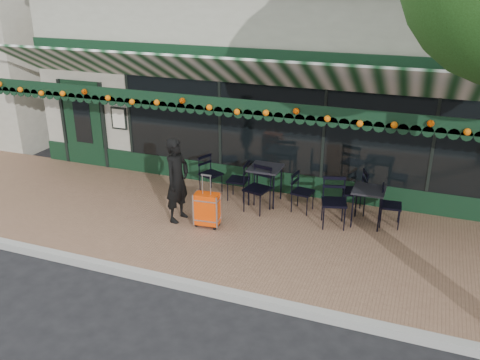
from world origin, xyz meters
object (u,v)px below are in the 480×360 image
at_px(cafe_table_a, 369,193).
at_px(cafe_table_b, 265,171).
at_px(chair_a_front, 334,203).
at_px(chair_solo, 211,174).
at_px(suitcase, 207,210).
at_px(chair_b_right, 303,192).
at_px(woman, 177,180).
at_px(chair_b_left, 238,180).
at_px(chair_a_left, 354,192).
at_px(chair_b_front, 257,190).
at_px(chair_a_right, 391,206).

distance_m(cafe_table_a, cafe_table_b, 2.24).
distance_m(chair_a_front, chair_solo, 3.02).
xyz_separation_m(suitcase, chair_b_right, (1.58, 1.36, 0.06)).
height_order(woman, chair_b_left, woman).
bearing_deg(woman, chair_b_right, -51.81).
distance_m(cafe_table_a, chair_a_left, 0.60).
bearing_deg(chair_b_front, cafe_table_b, 100.94).
distance_m(suitcase, cafe_table_a, 3.19).
relative_size(cafe_table_a, chair_b_left, 0.85).
relative_size(suitcase, chair_b_front, 1.13).
distance_m(cafe_table_a, chair_b_front, 2.26).
bearing_deg(chair_a_front, chair_solo, 151.65).
distance_m(chair_a_left, chair_a_front, 0.80).
height_order(chair_a_front, chair_solo, chair_a_front).
height_order(cafe_table_a, chair_a_left, chair_a_left).
height_order(cafe_table_a, chair_b_left, chair_b_left).
bearing_deg(woman, chair_a_right, -64.32).
relative_size(woman, chair_a_front, 1.74).
distance_m(cafe_table_a, chair_a_front, 0.71).
distance_m(chair_b_left, chair_b_right, 1.49).
height_order(chair_a_right, chair_b_front, chair_b_front).
height_order(cafe_table_b, chair_b_front, chair_b_front).
height_order(chair_a_right, chair_b_right, chair_a_right).
height_order(cafe_table_b, chair_b_right, chair_b_right).
distance_m(chair_a_left, chair_a_right, 0.85).
relative_size(cafe_table_b, chair_b_front, 0.85).
distance_m(chair_a_front, chair_b_right, 0.87).
bearing_deg(chair_a_right, chair_b_right, 84.17).
xyz_separation_m(suitcase, cafe_table_b, (0.70, 1.51, 0.37)).
bearing_deg(cafe_table_b, chair_solo, 176.49).
bearing_deg(chair_solo, suitcase, -135.81).
relative_size(cafe_table_b, chair_b_left, 0.93).
relative_size(suitcase, chair_b_left, 1.23).
bearing_deg(chair_b_left, chair_solo, -103.18).
relative_size(cafe_table_b, chair_b_right, 0.98).
bearing_deg(chair_b_right, suitcase, 138.70).
bearing_deg(chair_b_front, chair_b_left, 157.33).
bearing_deg(chair_b_left, cafe_table_b, 92.34).
relative_size(chair_a_right, chair_solo, 0.97).
xyz_separation_m(chair_a_left, chair_b_front, (-1.90, -0.64, 0.02)).
distance_m(chair_a_right, chair_b_right, 1.79).
relative_size(woman, chair_solo, 1.98).
xyz_separation_m(cafe_table_b, chair_a_front, (1.61, -0.59, -0.25)).
bearing_deg(chair_a_left, chair_b_front, -90.46).
xyz_separation_m(chair_a_left, chair_solo, (-3.21, -0.08, -0.04)).
distance_m(chair_a_front, chair_b_left, 2.29).
relative_size(chair_b_right, chair_solo, 0.97).
relative_size(cafe_table_b, chair_a_left, 0.88).
bearing_deg(chair_a_front, chair_b_right, 133.34).
relative_size(woman, suitcase, 1.58).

